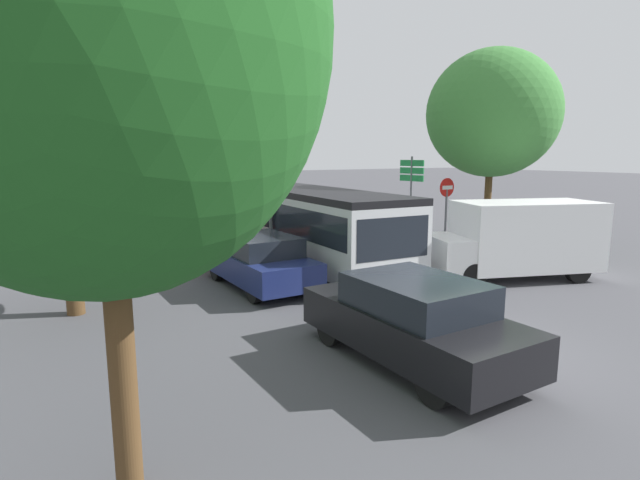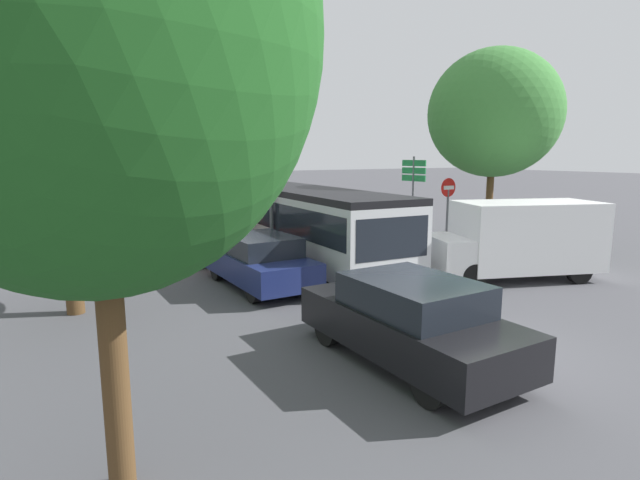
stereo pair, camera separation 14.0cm
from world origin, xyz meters
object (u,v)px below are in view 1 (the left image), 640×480
white_van (518,238)px  no_entry_sign (446,203)px  queued_car_red (199,236)px  tree_left_far (44,155)px  queued_car_navy (260,261)px  direction_sign_post (411,179)px  queued_car_tan (159,218)px  tree_left_mid (60,125)px  queued_car_black (413,320)px  tree_right_near (493,114)px  traffic_light (271,191)px  tree_left_near (98,32)px  city_bus_rear (116,188)px  articulated_bus (269,210)px

white_van → no_entry_sign: (1.07, 4.05, 0.64)m
queued_car_red → tree_left_far: 6.38m
queued_car_navy → direction_sign_post: (9.86, 4.98, 1.82)m
no_entry_sign → direction_sign_post: direction_sign_post is taller
queued_car_red → queued_car_tan: size_ratio=1.03×
no_entry_sign → tree_left_mid: tree_left_mid is taller
queued_car_red → direction_sign_post: size_ratio=1.23×
queued_car_black → no_entry_sign: bearing=-48.5°
queued_car_navy → tree_right_near: bearing=-88.7°
traffic_light → tree_left_near: 11.54m
city_bus_rear → queued_car_red: 18.71m
tree_left_near → articulated_bus: bearing=58.7°
no_entry_sign → traffic_light: bearing=-100.9°
queued_car_navy → direction_sign_post: bearing=-63.7°
traffic_light → direction_sign_post: (8.40, 2.70, 0.07)m
queued_car_black → tree_left_near: tree_left_near is taller
tree_left_near → tree_left_mid: bearing=89.1°
tree_right_near → traffic_light: bearing=166.2°
city_bus_rear → tree_left_near: bearing=166.8°
queued_car_black → white_van: bearing=-66.2°
traffic_light → tree_left_far: (-6.17, 6.14, 1.16)m
queued_car_black → tree_left_near: 6.51m
queued_car_black → tree_left_far: bearing=18.2°
traffic_light → tree_left_near: tree_left_near is taller
white_van → tree_left_mid: tree_left_mid is taller
queued_car_black → tree_left_far: size_ratio=0.84×
queued_car_red → queued_car_navy: bearing=-179.2°
queued_car_tan → tree_left_mid: 12.54m
queued_car_navy → tree_left_far: size_ratio=0.81×
tree_left_far → direction_sign_post: bearing=-13.3°
white_van → tree_left_far: bearing=-24.4°
articulated_bus → queued_car_red: 3.30m
tree_left_near → direction_sign_post: bearing=39.6°
queued_car_navy → tree_left_near: bearing=145.6°
white_van → tree_left_mid: size_ratio=0.79×
articulated_bus → queued_car_red: articulated_bus is taller
white_van → traffic_light: traffic_light is taller
tree_right_near → white_van: bearing=-126.8°
tree_left_mid → tree_left_near: bearing=-90.9°
white_van → direction_sign_post: 8.62m
queued_car_tan → white_van: 15.88m
queued_car_black → tree_left_far: 15.62m
articulated_bus → direction_sign_post: direction_sign_post is taller
articulated_bus → queued_car_black: 12.23m
articulated_bus → white_van: articulated_bus is taller
direction_sign_post → tree_left_mid: size_ratio=0.53×
tree_left_far → tree_right_near: bearing=-29.7°
queued_car_tan → tree_left_far: tree_left_far is taller
articulated_bus → no_entry_sign: (5.06, -4.76, 0.42)m
queued_car_tan → queued_car_navy: bearing=-179.9°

